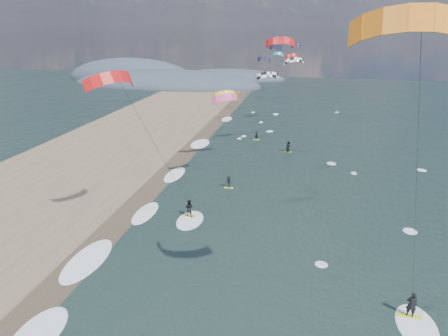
# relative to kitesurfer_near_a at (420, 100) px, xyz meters

# --- Properties ---
(wet_sand_strip) EXTENTS (3.00, 240.00, 0.00)m
(wet_sand_strip) POSITION_rel_kitesurfer_near_a_xyz_m (-22.28, 10.24, -15.63)
(wet_sand_strip) COLOR #382D23
(wet_sand_strip) RESTS_ON ground
(coastal_hills) EXTENTS (80.00, 41.00, 15.00)m
(coastal_hills) POSITION_rel_kitesurfer_near_a_xyz_m (-55.13, 108.10, -15.64)
(coastal_hills) COLOR #3D4756
(coastal_hills) RESTS_ON ground
(kitesurfer_near_a) EXTENTS (7.96, 8.38, 19.83)m
(kitesurfer_near_a) POSITION_rel_kitesurfer_near_a_xyz_m (0.00, 0.00, 0.00)
(kitesurfer_near_a) COLOR #CBD625
(kitesurfer_near_a) RESTS_ON ground
(kitesurfer_near_b) EXTENTS (6.93, 9.50, 15.83)m
(kitesurfer_near_b) POSITION_rel_kitesurfer_near_a_xyz_m (-18.10, 11.20, -5.01)
(kitesurfer_near_b) COLOR #CBD625
(kitesurfer_near_b) RESTS_ON ground
(far_kitesurfers) EXTENTS (7.41, 21.64, 1.77)m
(far_kitesurfers) POSITION_rel_kitesurfer_near_a_xyz_m (-10.47, 33.30, -14.81)
(far_kitesurfers) COLOR #CBD625
(far_kitesurfers) RESTS_ON ground
(bg_kite_field) EXTENTS (11.90, 73.63, 8.09)m
(bg_kite_field) POSITION_rel_kitesurfer_near_a_xyz_m (-10.50, 52.93, -2.91)
(bg_kite_field) COLOR #D83F8C
(bg_kite_field) RESTS_ON ground
(shoreline_surf) EXTENTS (2.40, 79.40, 0.11)m
(shoreline_surf) POSITION_rel_kitesurfer_near_a_xyz_m (-21.08, 14.99, -15.64)
(shoreline_surf) COLOR white
(shoreline_surf) RESTS_ON ground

